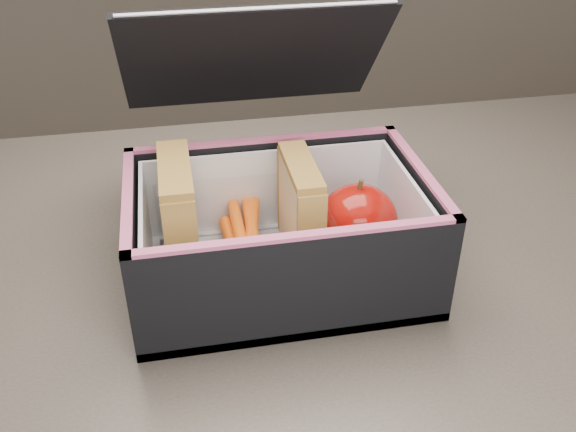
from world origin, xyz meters
name	(u,v)px	position (x,y,z in m)	size (l,w,h in m)	color
kitchen_table	(261,355)	(0.00, 0.00, 0.66)	(1.20, 0.80, 0.75)	brown
lunch_bag	(279,223)	(0.02, 0.02, 0.81)	(0.28, 0.31, 0.24)	black
plastic_tub	(242,236)	(-0.01, 0.03, 0.80)	(0.16, 0.12, 0.07)	white
sandwich_left	(180,219)	(-0.07, 0.03, 0.82)	(0.03, 0.10, 0.11)	#CDB67C
sandwich_right	(300,211)	(0.05, 0.03, 0.82)	(0.03, 0.09, 0.11)	#CDB67C
carrot_sticks	(244,245)	(-0.01, 0.03, 0.78)	(0.05, 0.15, 0.03)	#E65412
paper_napkin	(359,252)	(0.11, 0.02, 0.77)	(0.07, 0.07, 0.01)	white
red_apple	(358,220)	(0.10, 0.02, 0.81)	(0.10, 0.10, 0.08)	maroon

